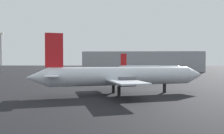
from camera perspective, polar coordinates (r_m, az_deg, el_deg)
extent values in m
cylinder|color=silver|center=(39.86, 2.74, -2.26)|extent=(24.73, 10.94, 3.18)
cone|color=silver|center=(46.20, 19.86, -1.83)|extent=(4.33, 4.13, 3.18)
cone|color=silver|center=(38.08, -18.19, -2.50)|extent=(4.33, 4.13, 3.18)
cube|color=silver|center=(39.54, 1.01, -2.98)|extent=(10.39, 20.40, 0.21)
cube|color=silver|center=(37.99, -14.89, -2.00)|extent=(4.40, 7.77, 0.14)
cube|color=red|center=(37.97, -14.25, 4.09)|extent=(2.79, 1.16, 5.53)
cylinder|color=#4C4C54|center=(43.42, 0.59, -2.79)|extent=(3.04, 2.37, 1.60)
cylinder|color=#4C4C54|center=(36.14, 3.81, -3.65)|extent=(3.04, 2.37, 1.60)
cube|color=black|center=(43.16, 12.96, -5.17)|extent=(0.56, 0.56, 1.57)
cube|color=black|center=(41.43, 0.33, -5.41)|extent=(0.56, 0.56, 1.57)
cube|color=black|center=(38.03, 1.74, -6.03)|extent=(0.56, 0.56, 1.57)
cylinder|color=#B2BCCC|center=(92.85, 9.38, -0.38)|extent=(22.69, 4.60, 2.46)
cone|color=#B2BCCC|center=(93.76, 17.12, -0.41)|extent=(2.92, 2.70, 2.46)
cone|color=#B2BCCC|center=(93.65, 1.63, -0.35)|extent=(2.92, 2.70, 2.46)
cube|color=#B2BCCC|center=(92.86, 8.69, -0.60)|extent=(5.22, 17.25, 0.18)
cube|color=#B2BCCC|center=(93.43, 2.68, -0.20)|extent=(2.40, 6.45, 0.12)
cube|color=red|center=(93.36, 2.91, 1.87)|extent=(2.41, 0.45, 4.80)
cylinder|color=#4C4C54|center=(96.09, 9.10, -0.61)|extent=(2.37, 1.56, 1.35)
cylinder|color=#4C4C54|center=(89.64, 9.10, -0.76)|extent=(2.37, 1.56, 1.35)
cube|color=black|center=(93.24, 13.82, -1.64)|extent=(0.41, 0.41, 1.60)
cube|color=black|center=(94.43, 8.69, -1.58)|extent=(0.41, 0.41, 1.60)
cube|color=black|center=(91.44, 8.67, -1.68)|extent=(0.41, 0.41, 1.60)
cylinder|color=slate|center=(116.90, -25.97, 2.90)|extent=(0.50, 0.50, 18.03)
cube|color=#F2EACC|center=(117.55, -26.02, 7.49)|extent=(2.40, 0.50, 0.80)
cube|color=#999EA3|center=(130.67, 7.40, 1.32)|extent=(64.69, 18.98, 11.01)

